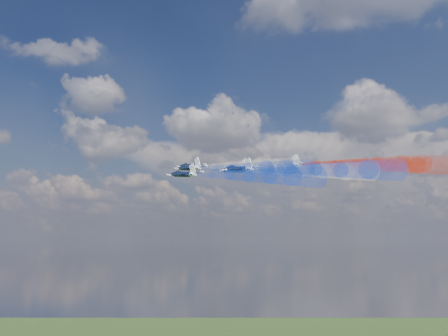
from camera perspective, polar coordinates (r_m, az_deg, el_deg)
The scene contains 16 objects.
jet_lead at distance 149.32m, azimuth -3.86°, elevation 0.21°, with size 9.83×12.29×3.28m, color black, non-canonical shape.
trail_lead at distance 129.41m, azimuth 2.08°, elevation 0.23°, with size 4.10×38.28×4.10m, color white, non-canonical shape.
jet_inner_left at distance 136.36m, azimuth -3.92°, elevation -0.01°, with size 9.83×12.29×3.28m, color black, non-canonical shape.
trail_inner_left at distance 116.51m, azimuth 2.66°, elevation -0.03°, with size 4.10×38.28×4.10m, color blue, non-canonical shape.
jet_inner_right at distance 147.29m, azimuth 1.38°, elevation 0.07°, with size 9.83×12.29×3.28m, color black, non-canonical shape.
trail_inner_right at distance 128.89m, azimuth 8.16°, elevation 0.07°, with size 4.10×38.28×4.10m, color red, non-canonical shape.
jet_outer_left at distance 122.21m, azimuth -4.59°, elevation -0.71°, with size 9.83×12.29×3.28m, color black, non-canonical shape.
trail_outer_left at distance 102.29m, azimuth 2.78°, elevation -0.86°, with size 4.10×38.28×4.10m, color blue, non-canonical shape.
jet_center_third at distance 131.99m, azimuth 1.07°, elevation -0.24°, with size 9.83×12.29×3.28m, color black, non-canonical shape.
trail_center_third at distance 113.62m, azimuth 8.71°, elevation -0.29°, with size 4.10×38.28×4.10m, color white, non-canonical shape.
jet_outer_right at distance 144.24m, azimuth 6.85°, elevation 0.42°, with size 9.83×12.29×3.28m, color black, non-canonical shape.
trail_outer_right at distance 127.61m, azimuth 14.50°, elevation 0.46°, with size 4.10×38.28×4.10m, color red, non-canonical shape.
jet_rear_left at distance 119.42m, azimuth 1.57°, elevation -0.13°, with size 9.83×12.29×3.28m, color black, non-canonical shape.
trail_rear_left at distance 101.33m, azimuth 10.23°, elevation -0.17°, with size 4.10×38.28×4.10m, color blue, non-canonical shape.
jet_rear_right at distance 129.69m, azimuth 6.84°, elevation 0.28°, with size 9.83×12.29×3.28m, color black, non-canonical shape.
trail_rear_right at distance 113.20m, azimuth 15.46°, elevation 0.31°, with size 4.10×38.28×4.10m, color red, non-canonical shape.
Camera 1 is at (89.16, -133.94, 152.58)m, focal length 40.69 mm.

